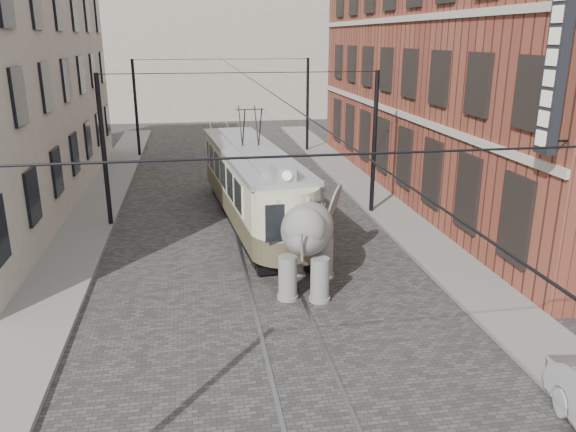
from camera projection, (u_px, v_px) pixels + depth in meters
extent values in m
plane|color=#45423F|center=(270.00, 278.00, 17.86)|extent=(120.00, 120.00, 0.00)
cube|color=slate|center=(449.00, 263.00, 18.78)|extent=(2.00, 60.00, 0.15)
cube|color=slate|center=(54.00, 290.00, 16.82)|extent=(2.00, 60.00, 0.15)
cube|color=brown|center=(477.00, 65.00, 26.24)|extent=(8.00, 26.00, 12.00)
cube|color=#A09584|center=(212.00, 40.00, 53.35)|extent=(28.00, 10.00, 14.00)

